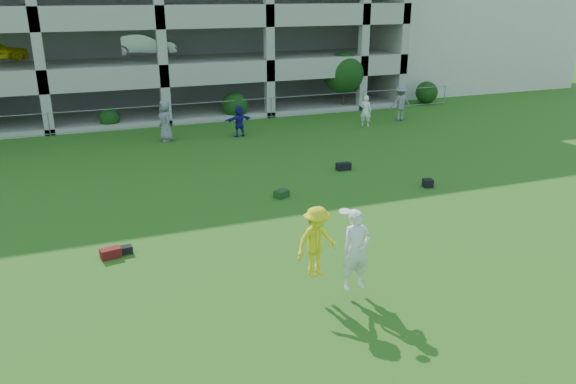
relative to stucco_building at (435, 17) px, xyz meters
name	(u,v)px	position (x,y,z in m)	size (l,w,h in m)	color
ground	(296,287)	(-23.00, -28.00, -5.00)	(100.00, 100.00, 0.00)	#235114
stucco_building	(435,17)	(0.00, 0.00, 0.00)	(16.00, 14.00, 10.00)	beige
bystander_c	(165,121)	(-23.59, -12.17, -4.00)	(0.98, 0.64, 2.00)	slate
bystander_d	(239,121)	(-19.99, -12.63, -4.21)	(1.47, 0.47, 1.58)	navy
bystander_e	(366,111)	(-12.94, -12.91, -4.15)	(0.62, 0.41, 1.70)	white
bystander_f	(400,103)	(-10.40, -12.28, -4.01)	(1.28, 0.74, 1.99)	slate
bag_red_a	(111,253)	(-27.19, -24.65, -4.86)	(0.55, 0.30, 0.28)	#520E0F
bag_black_b	(125,250)	(-26.80, -24.52, -4.89)	(0.40, 0.25, 0.22)	black
bag_green_c	(281,194)	(-21.09, -21.80, -4.87)	(0.50, 0.35, 0.26)	#133517
crate_d	(428,183)	(-15.53, -22.70, -4.85)	(0.35, 0.35, 0.30)	black
bag_black_e	(343,166)	(-17.56, -19.64, -4.85)	(0.60, 0.30, 0.30)	black
frisbee_contest	(331,245)	(-22.40, -28.69, -3.63)	(1.86, 1.04, 2.08)	yellow
parking_garage	(139,7)	(-23.02, -0.30, 1.01)	(30.00, 14.00, 12.00)	#9E998C
fence	(167,115)	(-23.00, -9.00, -4.39)	(36.06, 0.06, 1.20)	gray
shrub_row	(244,91)	(-18.41, -8.30, -3.49)	(34.38, 2.52, 3.50)	#163D11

